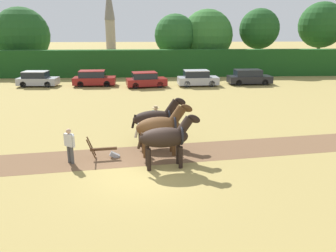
% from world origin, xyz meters
% --- Properties ---
extents(ground_plane, '(240.00, 240.00, 0.00)m').
position_xyz_m(ground_plane, '(0.00, 0.00, 0.00)').
color(ground_plane, '#998447').
extents(plowed_furrow_strip, '(32.14, 6.72, 0.01)m').
position_xyz_m(plowed_furrow_strip, '(-4.10, 1.30, 0.00)').
color(plowed_furrow_strip, brown).
rests_on(plowed_furrow_strip, ground).
extents(hedgerow, '(73.89, 1.62, 3.18)m').
position_xyz_m(hedgerow, '(0.00, 27.41, 1.59)').
color(hedgerow, '#194719').
rests_on(hedgerow, ground).
extents(tree_left, '(7.00, 7.00, 8.29)m').
position_xyz_m(tree_left, '(-16.25, 32.18, 4.78)').
color(tree_left, brown).
rests_on(tree_left, ground).
extents(tree_center_left, '(5.34, 5.34, 7.44)m').
position_xyz_m(tree_center_left, '(3.55, 30.95, 4.75)').
color(tree_center_left, brown).
rests_on(tree_center_left, ground).
extents(tree_center, '(6.69, 6.69, 8.05)m').
position_xyz_m(tree_center, '(7.82, 31.77, 4.70)').
color(tree_center, '#4C3823').
rests_on(tree_center, ground).
extents(tree_center_right, '(5.20, 5.20, 8.14)m').
position_xyz_m(tree_center_right, '(14.69, 31.57, 5.52)').
color(tree_center_right, '#423323').
rests_on(tree_center_right, ground).
extents(tree_right, '(6.01, 6.01, 9.03)m').
position_xyz_m(tree_right, '(23.35, 32.23, 6.01)').
color(tree_right, brown).
rests_on(tree_right, ground).
extents(church_spire, '(2.50, 2.50, 16.23)m').
position_xyz_m(church_spire, '(-9.19, 69.19, 8.49)').
color(church_spire, gray).
rests_on(church_spire, ground).
extents(draft_horse_lead_left, '(2.78, 1.16, 2.38)m').
position_xyz_m(draft_horse_lead_left, '(0.98, 0.47, 1.35)').
color(draft_horse_lead_left, black).
rests_on(draft_horse_lead_left, ground).
extents(draft_horse_lead_right, '(2.82, 1.29, 2.48)m').
position_xyz_m(draft_horse_lead_right, '(0.78, 1.95, 1.37)').
color(draft_horse_lead_right, '#513319').
rests_on(draft_horse_lead_right, ground).
extents(draft_horse_trail_left, '(2.88, 1.17, 2.47)m').
position_xyz_m(draft_horse_trail_left, '(0.59, 3.43, 1.36)').
color(draft_horse_trail_left, black).
rests_on(draft_horse_trail_left, ground).
extents(plow, '(1.51, 0.52, 1.13)m').
position_xyz_m(plow, '(-1.76, 1.61, 0.31)').
color(plow, '#4C331E').
rests_on(plow, ground).
extents(farmer_at_plow, '(0.54, 0.44, 1.60)m').
position_xyz_m(farmer_at_plow, '(-3.27, 1.10, 0.92)').
color(farmer_at_plow, '#4C4C4C').
rests_on(farmer_at_plow, ground).
extents(farmer_beside_team, '(0.58, 0.42, 1.67)m').
position_xyz_m(farmer_beside_team, '(0.59, 4.90, 0.97)').
color(farmer_beside_team, '#28334C').
rests_on(farmer_beside_team, ground).
extents(parked_car_far_left, '(4.00, 1.92, 1.53)m').
position_xyz_m(parked_car_far_left, '(-11.18, 21.13, 0.73)').
color(parked_car_far_left, '#9E9EA8').
rests_on(parked_car_far_left, ground).
extents(parked_car_left, '(4.28, 1.90, 1.56)m').
position_xyz_m(parked_car_left, '(-5.49, 21.11, 0.75)').
color(parked_car_left, maroon).
rests_on(parked_car_left, ground).
extents(parked_car_center_left, '(4.21, 2.49, 1.50)m').
position_xyz_m(parked_car_center_left, '(-0.17, 20.14, 0.72)').
color(parked_car_center_left, maroon).
rests_on(parked_car_center_left, ground).
extents(parked_car_center, '(4.18, 1.98, 1.61)m').
position_xyz_m(parked_car_center, '(5.08, 20.49, 0.77)').
color(parked_car_center, '#A8A8B2').
rests_on(parked_car_center, ground).
extents(parked_car_center_right, '(4.55, 1.91, 1.55)m').
position_xyz_m(parked_car_center_right, '(10.63, 21.19, 0.74)').
color(parked_car_center_right, black).
rests_on(parked_car_center_right, ground).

